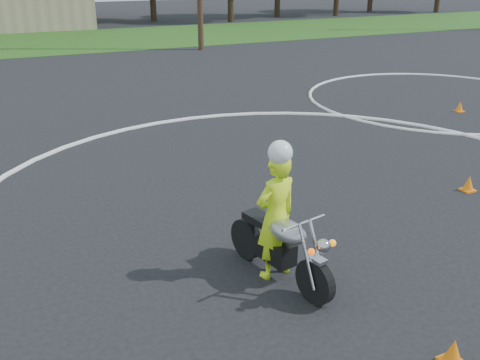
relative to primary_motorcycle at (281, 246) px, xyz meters
name	(u,v)px	position (x,y,z in m)	size (l,w,h in m)	color
ground	(417,282)	(1.64, -0.86, -0.51)	(120.00, 120.00, 0.00)	black
grass_strip	(79,41)	(1.64, 26.14, -0.50)	(120.00, 10.00, 0.02)	#1E4714
course_markings	(355,160)	(3.81, 3.50, -0.50)	(19.05, 19.05, 0.12)	silver
primary_motorcycle	(281,246)	(0.00, 0.00, 0.00)	(0.71, 1.99, 1.06)	black
rider_primary_grp	(276,213)	(-0.01, 0.13, 0.43)	(0.72, 0.55, 1.96)	#CEF71A
traffic_cones	(454,146)	(6.22, 3.01, -0.38)	(20.43, 9.67, 0.30)	orange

